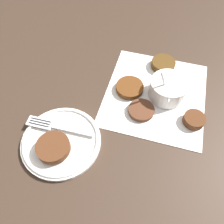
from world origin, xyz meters
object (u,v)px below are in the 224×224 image
at_px(serving_plate, 61,141).
at_px(fritter_on_plate, 53,147).
at_px(fork, 53,126).
at_px(sauce_bowl, 168,90).

distance_m(serving_plate, fritter_on_plate, 0.03).
xyz_separation_m(serving_plate, fork, (-0.03, -0.03, 0.01)).
bearing_deg(fork, sauce_bowl, 120.52).
relative_size(serving_plate, fork, 1.10).
bearing_deg(sauce_bowl, fork, -59.48).
height_order(serving_plate, fork, fork).
bearing_deg(serving_plate, fritter_on_plate, -15.13).
height_order(serving_plate, fritter_on_plate, fritter_on_plate).
bearing_deg(fritter_on_plate, serving_plate, 164.87).
relative_size(fritter_on_plate, fork, 0.45).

